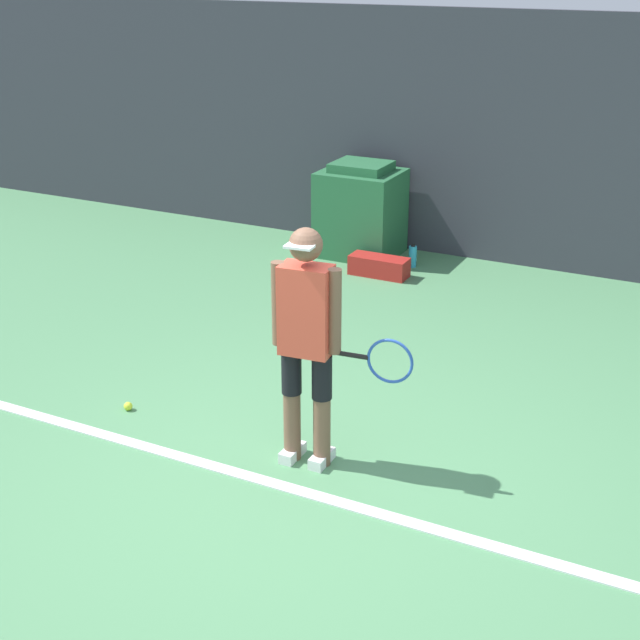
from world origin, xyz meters
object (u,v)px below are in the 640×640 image
at_px(tennis_ball, 128,406).
at_px(tennis_player, 308,338).
at_px(water_bottle, 413,256).
at_px(covered_chair, 361,211).
at_px(equipment_bag, 379,266).

bearing_deg(tennis_ball, tennis_player, -0.99).
bearing_deg(water_bottle, tennis_ball, -100.02).
bearing_deg(covered_chair, tennis_ball, -90.21).
height_order(tennis_player, covered_chair, tennis_player).
relative_size(tennis_player, water_bottle, 6.39).
height_order(tennis_player, water_bottle, tennis_player).
bearing_deg(tennis_ball, water_bottle, 79.98).
distance_m(tennis_ball, equipment_bag, 3.76).
xyz_separation_m(tennis_ball, equipment_bag, (0.51, 3.72, 0.07)).
height_order(covered_chair, water_bottle, covered_chair).
distance_m(tennis_player, covered_chair, 4.64).
distance_m(covered_chair, water_bottle, 0.83).
relative_size(tennis_player, covered_chair, 1.56).
height_order(equipment_bag, water_bottle, water_bottle).
bearing_deg(water_bottle, tennis_player, -78.40).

